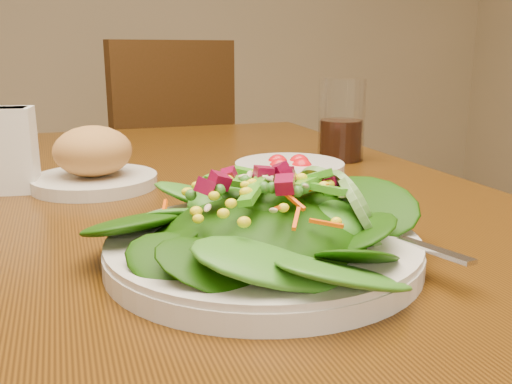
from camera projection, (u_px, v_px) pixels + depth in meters
dining_table at (168, 281)px, 0.74m from camera, size 0.90×1.40×0.75m
chair_far at (156, 185)px, 1.84m from camera, size 0.58×0.58×0.96m
salad_plate at (273, 229)px, 0.52m from camera, size 0.29×0.29×0.08m
bread_plate at (94, 163)px, 0.79m from camera, size 0.17×0.17×0.09m
tomato_bowl at (289, 176)px, 0.77m from camera, size 0.15×0.15×0.05m
drinking_glass at (341, 126)px, 0.98m from camera, size 0.08×0.08×0.14m
napkin_holder at (0, 148)px, 0.76m from camera, size 0.09×0.06×0.11m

